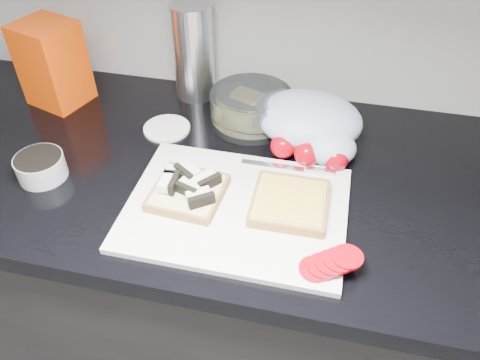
{
  "coord_description": "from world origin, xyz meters",
  "views": [
    {
      "loc": [
        0.23,
        0.49,
        1.52
      ],
      "look_at": [
        0.09,
        1.1,
        0.95
      ],
      "focal_mm": 35.0,
      "sensor_mm": 36.0,
      "label": 1
    }
  ],
  "objects_px": {
    "glass_bowl": "(251,108)",
    "steel_canister": "(193,52)",
    "cutting_board": "(236,208)",
    "bread_bag": "(53,64)"
  },
  "relations": [
    {
      "from": "glass_bowl",
      "to": "steel_canister",
      "type": "bearing_deg",
      "value": 150.73
    },
    {
      "from": "glass_bowl",
      "to": "steel_canister",
      "type": "xyz_separation_m",
      "value": [
        -0.16,
        0.09,
        0.08
      ]
    },
    {
      "from": "cutting_board",
      "to": "glass_bowl",
      "type": "height_order",
      "value": "glass_bowl"
    },
    {
      "from": "glass_bowl",
      "to": "bread_bag",
      "type": "height_order",
      "value": "bread_bag"
    },
    {
      "from": "cutting_board",
      "to": "steel_canister",
      "type": "height_order",
      "value": "steel_canister"
    },
    {
      "from": "cutting_board",
      "to": "steel_canister",
      "type": "relative_size",
      "value": 1.77
    },
    {
      "from": "bread_bag",
      "to": "steel_canister",
      "type": "height_order",
      "value": "steel_canister"
    },
    {
      "from": "cutting_board",
      "to": "bread_bag",
      "type": "relative_size",
      "value": 2.07
    },
    {
      "from": "bread_bag",
      "to": "cutting_board",
      "type": "bearing_deg",
      "value": -11.05
    },
    {
      "from": "glass_bowl",
      "to": "bread_bag",
      "type": "bearing_deg",
      "value": -178.86
    }
  ]
}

